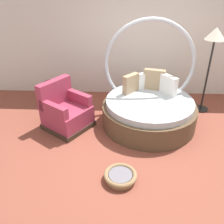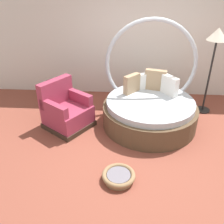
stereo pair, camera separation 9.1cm
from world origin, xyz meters
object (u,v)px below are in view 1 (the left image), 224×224
object	(u,v)px
side_table	(53,86)
floor_lamp	(214,42)
round_daybed	(149,105)
red_armchair	(65,112)
pet_basket	(120,176)

from	to	relation	value
side_table	floor_lamp	size ratio (longest dim) A/B	0.29
round_daybed	floor_lamp	xyz separation A→B (m)	(1.25, 0.58, 1.14)
round_daybed	side_table	bearing A→B (deg)	160.19
side_table	floor_lamp	xyz separation A→B (m)	(3.41, -0.20, 1.11)
side_table	red_armchair	bearing A→B (deg)	-64.13
side_table	round_daybed	bearing A→B (deg)	-19.81
red_armchair	side_table	size ratio (longest dim) A/B	2.14
red_armchair	side_table	xyz separation A→B (m)	(-0.49, 1.01, 0.10)
floor_lamp	red_armchair	bearing A→B (deg)	-164.54
round_daybed	pet_basket	xyz separation A→B (m)	(-0.55, -1.69, -0.32)
round_daybed	pet_basket	world-z (taller)	round_daybed
pet_basket	side_table	bearing A→B (deg)	123.04
red_armchair	pet_basket	distance (m)	1.85
round_daybed	floor_lamp	bearing A→B (deg)	24.67
round_daybed	pet_basket	distance (m)	1.80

